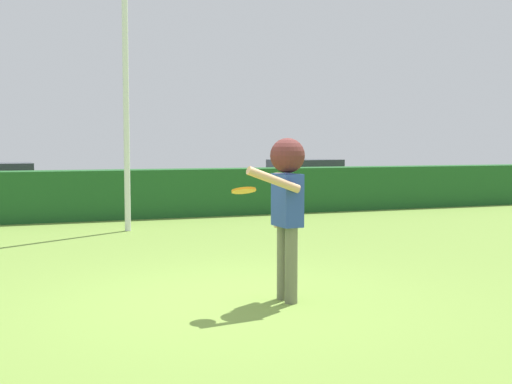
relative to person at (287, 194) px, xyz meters
The scene contains 6 objects.
ground_plane 1.31m from the person, 159.33° to the left, with size 60.00×60.00×0.00m, color olive.
person is the anchor object (origin of this frame).
frisbee 0.60m from the person, 161.86° to the right, with size 0.26×0.25×0.09m.
lamppost 6.91m from the person, 96.52° to the left, with size 0.24×0.24×6.21m.
hedge_row 8.87m from the person, 93.23° to the left, with size 23.89×0.90×1.15m, color #1E5423.
parked_car_white 14.88m from the person, 64.62° to the left, with size 4.41×2.33×1.25m.
Camera 1 is at (-2.22, -6.61, 1.73)m, focal length 44.62 mm.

